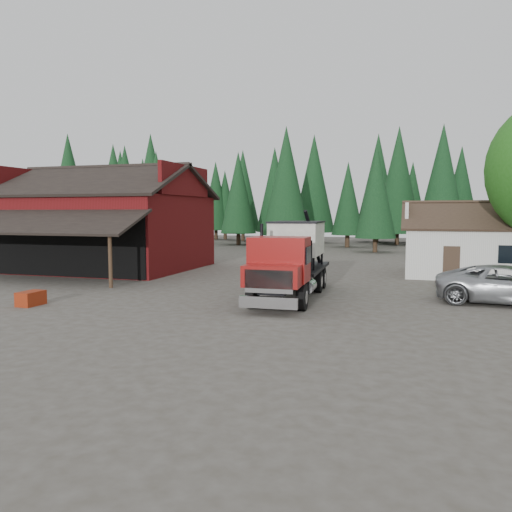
# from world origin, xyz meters

# --- Properties ---
(ground) EXTENTS (120.00, 120.00, 0.00)m
(ground) POSITION_xyz_m (0.00, 0.00, 0.00)
(ground) COLOR #443F35
(ground) RESTS_ON ground
(red_barn) EXTENTS (12.80, 13.63, 7.18)m
(red_barn) POSITION_xyz_m (-11.00, 9.90, 2.69)
(red_barn) COLOR maroon
(red_barn) RESTS_ON ground
(farmhouse) EXTENTS (8.60, 6.42, 4.65)m
(farmhouse) POSITION_xyz_m (13.00, 13.00, 1.67)
(farmhouse) COLOR silver
(farmhouse) RESTS_ON ground
(conifer_backdrop) EXTENTS (76.00, 16.00, 16.00)m
(conifer_backdrop) POSITION_xyz_m (0.00, 42.00, 0.00)
(conifer_backdrop) COLOR black
(conifer_backdrop) RESTS_ON ground
(near_pine_a) EXTENTS (4.40, 4.40, 11.40)m
(near_pine_a) POSITION_xyz_m (-22.00, 28.00, 6.39)
(near_pine_a) COLOR #382619
(near_pine_a) RESTS_ON ground
(near_pine_b) EXTENTS (3.96, 3.96, 10.40)m
(near_pine_b) POSITION_xyz_m (6.00, 30.00, 5.89)
(near_pine_b) COLOR #382619
(near_pine_b) RESTS_ON ground
(near_pine_d) EXTENTS (5.28, 5.28, 13.40)m
(near_pine_d) POSITION_xyz_m (-4.00, 34.00, 7.39)
(near_pine_d) COLOR #382619
(near_pine_d) RESTS_ON ground
(feed_truck) EXTENTS (2.89, 9.02, 4.03)m
(feed_truck) POSITION_xyz_m (4.01, 2.01, 1.89)
(feed_truck) COLOR black
(feed_truck) RESTS_ON ground
(silver_car) EXTENTS (6.25, 3.43, 1.66)m
(silver_car) POSITION_xyz_m (13.31, 3.00, 0.83)
(silver_car) COLOR #9C9FA3
(silver_car) RESTS_ON ground
(equip_box) EXTENTS (0.74, 1.12, 0.60)m
(equip_box) POSITION_xyz_m (-6.00, -3.19, 0.30)
(equip_box) COLOR maroon
(equip_box) RESTS_ON ground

